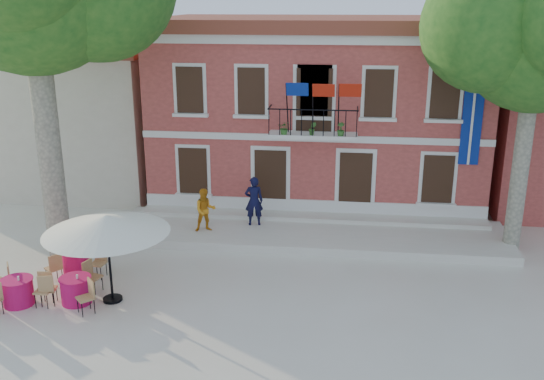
{
  "coord_description": "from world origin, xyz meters",
  "views": [
    {
      "loc": [
        3.17,
        -15.91,
        8.2
      ],
      "look_at": [
        0.77,
        3.5,
        2.02
      ],
      "focal_mm": 40.0,
      "sensor_mm": 36.0,
      "label": 1
    }
  ],
  "objects": [
    {
      "name": "neighbor_west",
      "position": [
        -9.5,
        11.0,
        3.22
      ],
      "size": [
        9.4,
        9.4,
        6.4
      ],
      "color": "beige",
      "rests_on": "ground"
    },
    {
      "name": "pedestrian_navy",
      "position": [
        -0.04,
        4.66,
        1.21
      ],
      "size": [
        0.74,
        0.55,
        1.82
      ],
      "primitive_type": "imported",
      "rotation": [
        0.0,
        0.0,
        3.33
      ],
      "color": "black",
      "rests_on": "terrace"
    },
    {
      "name": "pedestrian_orange",
      "position": [
        -1.66,
        3.84,
        1.08
      ],
      "size": [
        0.91,
        0.81,
        1.56
      ],
      "primitive_type": "imported",
      "rotation": [
        0.0,
        0.0,
        0.35
      ],
      "color": "orange",
      "rests_on": "terrace"
    },
    {
      "name": "terrace",
      "position": [
        2.0,
        4.4,
        0.15
      ],
      "size": [
        14.0,
        3.4,
        0.3
      ],
      "primitive_type": "cube",
      "color": "silver",
      "rests_on": "ground"
    },
    {
      "name": "cafe_table_1",
      "position": [
        -4.2,
        -1.32,
        0.43
      ],
      "size": [
        1.8,
        1.82,
        0.95
      ],
      "color": "#C1125E",
      "rests_on": "ground"
    },
    {
      "name": "patio_umbrella",
      "position": [
        -3.24,
        -1.07,
        2.32
      ],
      "size": [
        3.47,
        3.47,
        2.58
      ],
      "color": "black",
      "rests_on": "ground"
    },
    {
      "name": "main_building",
      "position": [
        2.0,
        9.99,
        3.78
      ],
      "size": [
        13.5,
        9.59,
        7.5
      ],
      "color": "#CA5248",
      "rests_on": "ground"
    },
    {
      "name": "cafe_table_0",
      "position": [
        -5.77,
        -1.62,
        0.43
      ],
      "size": [
        1.64,
        1.87,
        0.95
      ],
      "color": "#C1125E",
      "rests_on": "ground"
    },
    {
      "name": "plane_tree_east",
      "position": [
        8.91,
        4.08,
        7.16
      ],
      "size": [
        4.93,
        4.93,
        9.69
      ],
      "color": "#A59E84",
      "rests_on": "ground"
    },
    {
      "name": "cafe_table_3",
      "position": [
        -4.97,
        0.43,
        0.43
      ],
      "size": [
        1.73,
        1.86,
        0.95
      ],
      "color": "#C1125E",
      "rests_on": "ground"
    },
    {
      "name": "ground",
      "position": [
        0.0,
        0.0,
        0.0
      ],
      "size": [
        90.0,
        90.0,
        0.0
      ],
      "primitive_type": "plane",
      "color": "beige",
      "rests_on": "ground"
    }
  ]
}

